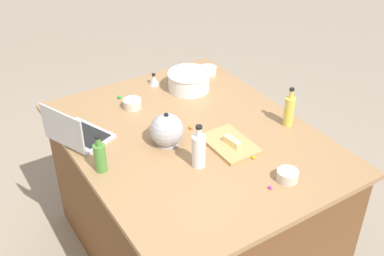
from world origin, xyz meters
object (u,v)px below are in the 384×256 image
laptop (76,133)px  bottle_olive (100,157)px  bottle_oil (289,110)px  ramekin_small (288,175)px  ramekin_medium (132,104)px  kettle (167,130)px  ramekin_wide (208,71)px  cutting_board (230,144)px  butter_stick_left (233,142)px  mixing_bowl_large (189,80)px  kitchen_timer (154,80)px  bottle_vinegar (199,150)px

laptop → bottle_olive: laptop is taller
bottle_oil → ramekin_small: size_ratio=2.23×
ramekin_small → ramekin_medium: (1.00, 0.33, 0.00)m
kettle → ramekin_wide: (0.54, -0.63, -0.05)m
ramekin_small → ramekin_medium: bearing=18.1°
ramekin_small → cutting_board: bearing=9.7°
ramekin_medium → ramekin_wide: same height
bottle_olive → ramekin_wide: (0.57, -1.02, -0.05)m
butter_stick_left → bottle_olive: bearing=73.6°
bottle_oil → ramekin_small: bottle_oil is taller
mixing_bowl_large → bottle_olive: size_ratio=1.35×
mixing_bowl_large → cutting_board: bearing=167.3°
kitchen_timer → bottle_oil: bearing=-153.5°
bottle_vinegar → kitchen_timer: (0.86, -0.22, -0.06)m
kitchen_timer → bottle_olive: bearing=135.0°
bottle_vinegar → cutting_board: (0.05, -0.23, -0.08)m
mixing_bowl_large → ramekin_medium: size_ratio=2.49×
mixing_bowl_large → ramekin_small: (-1.01, 0.08, -0.04)m
laptop → ramekin_wide: size_ratio=3.37×
mixing_bowl_large → butter_stick_left: size_ratio=2.47×
bottle_vinegar → cutting_board: bearing=-76.7°
laptop → kettle: size_ratio=1.73×
ramekin_wide → ramekin_small: bearing=165.0°
butter_stick_left → ramekin_wide: bearing=-25.4°
mixing_bowl_large → laptop: bearing=101.2°
cutting_board → kitchen_timer: kitchen_timer is taller
cutting_board → butter_stick_left: butter_stick_left is taller
bottle_olive → cutting_board: (-0.17, -0.65, -0.07)m
butter_stick_left → kitchen_timer: size_ratio=1.43×
bottle_olive → kitchen_timer: 0.90m
bottle_oil → ramekin_wide: bearing=2.4°
cutting_board → ramekin_medium: (0.62, 0.26, 0.02)m
kettle → kitchen_timer: bearing=-22.5°
bottle_vinegar → ramekin_small: bottle_vinegar is taller
ramekin_small → ramekin_wide: size_ratio=0.95×
kettle → butter_stick_left: 0.35m
bottle_oil → bottle_olive: bearing=80.2°
laptop → butter_stick_left: size_ratio=3.36×
mixing_bowl_large → bottle_oil: size_ratio=1.17×
bottle_vinegar → bottle_oil: bearing=-86.1°
laptop → kitchen_timer: bearing=-62.9°
butter_stick_left → ramekin_medium: size_ratio=1.01×
laptop → bottle_vinegar: bearing=-140.5°
bottle_olive → kitchen_timer: size_ratio=2.62×
mixing_bowl_large → kitchen_timer: bearing=42.4°
bottle_vinegar → butter_stick_left: bearing=-82.4°
ramekin_small → ramekin_wide: (1.11, -0.30, 0.00)m
bottle_olive → ramekin_medium: (0.45, -0.39, -0.05)m
ramekin_medium → kitchen_timer: bearing=-52.9°
mixing_bowl_large → bottle_olive: 0.92m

